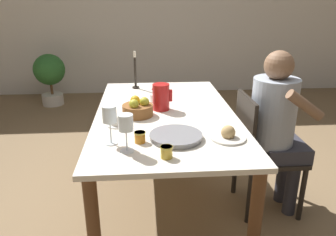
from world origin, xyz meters
The scene contains 17 objects.
ground_plane centered at (0.00, 0.00, 0.00)m, with size 20.00×20.00×0.00m, color #7F6647.
wall_back centered at (0.00, 3.10, 1.30)m, with size 10.00×0.06×2.60m.
dining_table centered at (0.00, 0.00, 0.63)m, with size 0.96×1.66×0.72m.
chair_person_side centered at (0.67, -0.11, 0.46)m, with size 0.42×0.42×0.86m.
person_seated centered at (0.75, -0.14, 0.69)m, with size 0.39×0.41×1.17m.
red_pitcher centered at (-0.03, 0.06, 0.82)m, with size 0.15×0.12×0.19m.
wine_glass_water centered at (-0.33, -0.49, 0.89)m, with size 0.08×0.08×0.22m.
wine_glass_juice centered at (-0.24, -0.59, 0.87)m, with size 0.08×0.08×0.20m.
teacup_near_person centered at (-0.32, -0.22, 0.75)m, with size 0.13×0.13×0.07m.
teacup_across centered at (-0.06, 0.22, 0.75)m, with size 0.13×0.13×0.07m.
serving_tray centered at (0.03, -0.46, 0.74)m, with size 0.30×0.30×0.03m.
bread_plate centered at (0.32, -0.48, 0.75)m, with size 0.20×0.20×0.08m.
jam_jar_amber centered at (-0.04, -0.68, 0.76)m, with size 0.06×0.06×0.06m.
jam_jar_red centered at (-0.17, -0.49, 0.76)m, with size 0.06×0.06×0.06m.
fruit_bowl centered at (-0.19, -0.05, 0.77)m, with size 0.21×0.21×0.13m.
candlestick_tall centered at (-0.21, 0.65, 0.85)m, with size 0.06×0.06×0.32m.
potted_plant centered at (-1.46, 2.50, 0.45)m, with size 0.43×0.43×0.73m.
Camera 1 is at (-0.15, -2.15, 1.49)m, focal length 35.00 mm.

